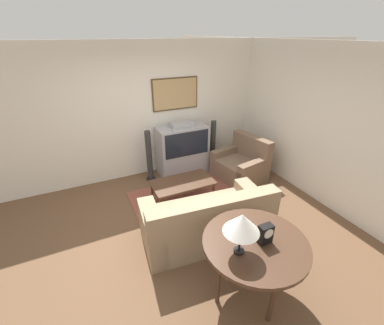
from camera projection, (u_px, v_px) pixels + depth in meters
name	position (u px, v px, depth m)	size (l,w,h in m)	color
ground_plane	(183.00, 231.00, 4.06)	(12.00, 12.00, 0.00)	brown
wall_back	(140.00, 113.00, 5.17)	(12.00, 0.10, 2.70)	silver
wall_right	(320.00, 126.00, 4.45)	(0.06, 12.00, 2.70)	silver
area_rug	(191.00, 203.00, 4.71)	(2.03, 1.67, 0.01)	brown
tv	(183.00, 150.00, 5.52)	(1.05, 0.51, 1.15)	#9E9EA3
couch	(207.00, 221.00, 3.78)	(1.93, 1.06, 0.88)	#9E8466
armchair	(241.00, 165.00, 5.44)	(1.00, 1.11, 0.88)	brown
coffee_table	(183.00, 184.00, 4.57)	(1.09, 0.60, 0.44)	#472D1E
console_table	(255.00, 246.00, 2.76)	(1.14, 1.14, 0.82)	#472D1E
table_lamp	(242.00, 224.00, 2.44)	(0.36, 0.36, 0.47)	black
mantel_clock	(265.00, 234.00, 2.67)	(0.15, 0.10, 0.22)	black
speaker_tower_left	(149.00, 157.00, 5.25)	(0.20, 0.20, 1.09)	black
speaker_tower_right	(213.00, 145.00, 5.81)	(0.20, 0.20, 1.09)	black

